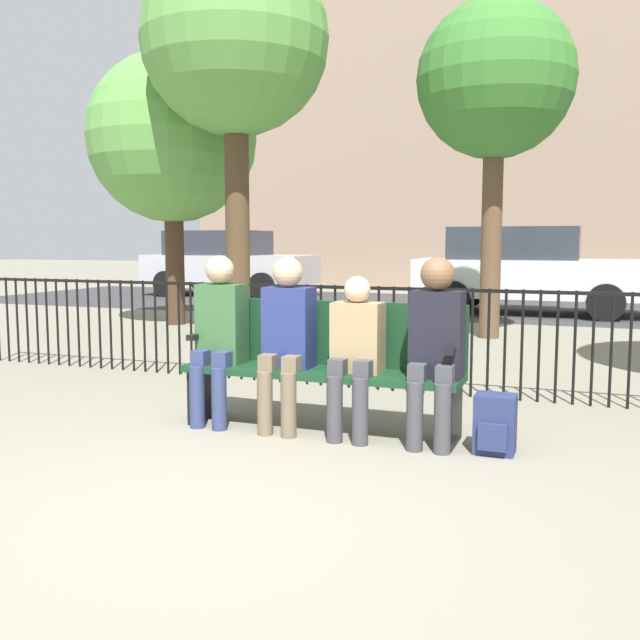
{
  "coord_description": "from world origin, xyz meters",
  "views": [
    {
      "loc": [
        1.78,
        -2.99,
        1.35
      ],
      "look_at": [
        0.0,
        1.64,
        0.8
      ],
      "focal_mm": 40.0,
      "sensor_mm": 36.0,
      "label": 1
    }
  ],
  "objects_px": {
    "seated_person_1": "(286,334)",
    "seated_person_2": "(355,349)",
    "parked_car_2": "(526,269)",
    "park_bench": "(324,360)",
    "seated_person_3": "(435,340)",
    "tree_2": "(172,139)",
    "tree_3": "(235,44)",
    "parked_car_0": "(227,262)",
    "seated_person_0": "(219,330)",
    "tree_1": "(495,83)",
    "backpack": "(495,424)"
  },
  "relations": [
    {
      "from": "seated_person_0",
      "to": "parked_car_0",
      "type": "xyz_separation_m",
      "value": [
        -6.01,
        11.2,
        0.15
      ]
    },
    {
      "from": "seated_person_3",
      "to": "parked_car_0",
      "type": "distance_m",
      "value": 13.55
    },
    {
      "from": "seated_person_1",
      "to": "tree_3",
      "type": "height_order",
      "value": "tree_3"
    },
    {
      "from": "seated_person_2",
      "to": "parked_car_2",
      "type": "distance_m",
      "value": 9.27
    },
    {
      "from": "seated_person_1",
      "to": "tree_1",
      "type": "height_order",
      "value": "tree_1"
    },
    {
      "from": "seated_person_1",
      "to": "park_bench",
      "type": "bearing_deg",
      "value": 28.53
    },
    {
      "from": "seated_person_0",
      "to": "seated_person_1",
      "type": "distance_m",
      "value": 0.54
    },
    {
      "from": "seated_person_1",
      "to": "tree_2",
      "type": "height_order",
      "value": "tree_2"
    },
    {
      "from": "parked_car_2",
      "to": "seated_person_1",
      "type": "bearing_deg",
      "value": -95.18
    },
    {
      "from": "seated_person_1",
      "to": "backpack",
      "type": "bearing_deg",
      "value": -1.72
    },
    {
      "from": "seated_person_0",
      "to": "seated_person_3",
      "type": "relative_size",
      "value": 1.0
    },
    {
      "from": "seated_person_2",
      "to": "parked_car_2",
      "type": "xyz_separation_m",
      "value": [
        0.32,
        9.26,
        0.22
      ]
    },
    {
      "from": "seated_person_1",
      "to": "tree_3",
      "type": "relative_size",
      "value": 0.23
    },
    {
      "from": "seated_person_3",
      "to": "park_bench",
      "type": "bearing_deg",
      "value": 171.2
    },
    {
      "from": "parked_car_2",
      "to": "park_bench",
      "type": "bearing_deg",
      "value": -93.77
    },
    {
      "from": "seated_person_1",
      "to": "seated_person_2",
      "type": "distance_m",
      "value": 0.52
    },
    {
      "from": "seated_person_0",
      "to": "seated_person_1",
      "type": "relative_size",
      "value": 1.0
    },
    {
      "from": "park_bench",
      "to": "seated_person_0",
      "type": "bearing_deg",
      "value": -170.64
    },
    {
      "from": "seated_person_2",
      "to": "parked_car_2",
      "type": "bearing_deg",
      "value": 88.02
    },
    {
      "from": "seated_person_0",
      "to": "tree_2",
      "type": "bearing_deg",
      "value": 125.19
    },
    {
      "from": "parked_car_0",
      "to": "seated_person_0",
      "type": "bearing_deg",
      "value": -61.8
    },
    {
      "from": "backpack",
      "to": "tree_1",
      "type": "distance_m",
      "value": 6.56
    },
    {
      "from": "park_bench",
      "to": "tree_2",
      "type": "xyz_separation_m",
      "value": [
        -4.59,
        5.28,
        2.48
      ]
    },
    {
      "from": "parked_car_0",
      "to": "tree_3",
      "type": "bearing_deg",
      "value": -60.33
    },
    {
      "from": "seated_person_1",
      "to": "tree_1",
      "type": "xyz_separation_m",
      "value": [
        0.67,
        5.56,
        2.8
      ]
    },
    {
      "from": "backpack",
      "to": "tree_3",
      "type": "distance_m",
      "value": 7.24
    },
    {
      "from": "parked_car_2",
      "to": "parked_car_0",
      "type": "bearing_deg",
      "value": 165.27
    },
    {
      "from": "tree_2",
      "to": "tree_3",
      "type": "xyz_separation_m",
      "value": [
        1.66,
        -0.97,
        1.07
      ]
    },
    {
      "from": "park_bench",
      "to": "seated_person_3",
      "type": "distance_m",
      "value": 0.86
    },
    {
      "from": "parked_car_0",
      "to": "parked_car_2",
      "type": "height_order",
      "value": "same"
    },
    {
      "from": "seated_person_0",
      "to": "parked_car_0",
      "type": "bearing_deg",
      "value": 118.2
    },
    {
      "from": "parked_car_0",
      "to": "parked_car_2",
      "type": "relative_size",
      "value": 1.0
    },
    {
      "from": "seated_person_2",
      "to": "seated_person_0",
      "type": "bearing_deg",
      "value": 179.58
    },
    {
      "from": "park_bench",
      "to": "tree_2",
      "type": "bearing_deg",
      "value": 131.03
    },
    {
      "from": "park_bench",
      "to": "parked_car_2",
      "type": "bearing_deg",
      "value": 86.23
    },
    {
      "from": "seated_person_1",
      "to": "backpack",
      "type": "distance_m",
      "value": 1.56
    },
    {
      "from": "park_bench",
      "to": "backpack",
      "type": "relative_size",
      "value": 5.29
    },
    {
      "from": "seated_person_1",
      "to": "tree_3",
      "type": "xyz_separation_m",
      "value": [
        -2.7,
        4.44,
        3.35
      ]
    },
    {
      "from": "tree_1",
      "to": "parked_car_0",
      "type": "relative_size",
      "value": 1.1
    },
    {
      "from": "seated_person_3",
      "to": "parked_car_0",
      "type": "height_order",
      "value": "parked_car_0"
    },
    {
      "from": "seated_person_3",
      "to": "tree_2",
      "type": "bearing_deg",
      "value": 135.09
    },
    {
      "from": "tree_1",
      "to": "seated_person_0",
      "type": "bearing_deg",
      "value": -102.31
    },
    {
      "from": "seated_person_0",
      "to": "seated_person_3",
      "type": "height_order",
      "value": "seated_person_3"
    },
    {
      "from": "tree_3",
      "to": "tree_2",
      "type": "bearing_deg",
      "value": 149.73
    },
    {
      "from": "seated_person_3",
      "to": "backpack",
      "type": "bearing_deg",
      "value": -6.33
    },
    {
      "from": "seated_person_3",
      "to": "backpack",
      "type": "height_order",
      "value": "seated_person_3"
    },
    {
      "from": "seated_person_1",
      "to": "parked_car_2",
      "type": "bearing_deg",
      "value": 84.82
    },
    {
      "from": "tree_2",
      "to": "parked_car_0",
      "type": "height_order",
      "value": "tree_2"
    },
    {
      "from": "tree_1",
      "to": "tree_3",
      "type": "height_order",
      "value": "tree_3"
    },
    {
      "from": "seated_person_3",
      "to": "tree_2",
      "type": "relative_size",
      "value": 0.29
    }
  ]
}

